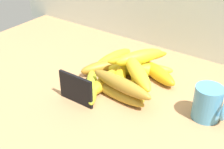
# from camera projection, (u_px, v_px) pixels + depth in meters

# --- Properties ---
(counter_top) EXTENTS (1.10, 0.76, 0.03)m
(counter_top) POSITION_uv_depth(u_px,v_px,m) (82.00, 92.00, 0.91)
(counter_top) COLOR #AC7E53
(counter_top) RESTS_ON ground
(chalkboard_sign) EXTENTS (0.11, 0.02, 0.08)m
(chalkboard_sign) POSITION_uv_depth(u_px,v_px,m) (76.00, 90.00, 0.82)
(chalkboard_sign) COLOR black
(chalkboard_sign) RESTS_ON counter_top
(coffee_mug) EXTENTS (0.09, 0.07, 0.09)m
(coffee_mug) POSITION_uv_depth(u_px,v_px,m) (209.00, 103.00, 0.76)
(coffee_mug) COLOR #4B92BA
(coffee_mug) RESTS_ON counter_top
(banana_0) EXTENTS (0.11, 0.16, 0.04)m
(banana_0) POSITION_uv_depth(u_px,v_px,m) (105.00, 67.00, 0.97)
(banana_0) COLOR #A87722
(banana_0) RESTS_ON counter_top
(banana_1) EXTENTS (0.20, 0.14, 0.04)m
(banana_1) POSITION_uv_depth(u_px,v_px,m) (140.00, 69.00, 0.96)
(banana_1) COLOR yellow
(banana_1) RESTS_ON counter_top
(banana_2) EXTENTS (0.14, 0.16, 0.03)m
(banana_2) POSITION_uv_depth(u_px,v_px,m) (92.00, 86.00, 0.88)
(banana_2) COLOR #A8BB29
(banana_2) RESTS_ON counter_top
(banana_3) EXTENTS (0.06, 0.16, 0.04)m
(banana_3) POSITION_uv_depth(u_px,v_px,m) (104.00, 82.00, 0.90)
(banana_3) COLOR gold
(banana_3) RESTS_ON counter_top
(banana_4) EXTENTS (0.06, 0.18, 0.04)m
(banana_4) POSITION_uv_depth(u_px,v_px,m) (113.00, 59.00, 1.02)
(banana_4) COLOR yellow
(banana_4) RESTS_ON counter_top
(banana_5) EXTENTS (0.15, 0.18, 0.04)m
(banana_5) POSITION_uv_depth(u_px,v_px,m) (138.00, 83.00, 0.89)
(banana_5) COLOR gold
(banana_5) RESTS_ON counter_top
(banana_6) EXTENTS (0.13, 0.19, 0.04)m
(banana_6) POSITION_uv_depth(u_px,v_px,m) (120.00, 78.00, 0.92)
(banana_6) COLOR yellow
(banana_6) RESTS_ON counter_top
(banana_7) EXTENTS (0.18, 0.05, 0.03)m
(banana_7) POSITION_uv_depth(u_px,v_px,m) (118.00, 94.00, 0.85)
(banana_7) COLOR #B38C27
(banana_7) RESTS_ON counter_top
(banana_8) EXTENTS (0.16, 0.10, 0.04)m
(banana_8) POSITION_uv_depth(u_px,v_px,m) (158.00, 73.00, 0.94)
(banana_8) COLOR gold
(banana_8) RESTS_ON counter_top
(banana_9) EXTENTS (0.20, 0.07, 0.04)m
(banana_9) POSITION_uv_depth(u_px,v_px,m) (121.00, 84.00, 0.82)
(banana_9) COLOR olive
(banana_9) RESTS_ON banana_7
(banana_10) EXTENTS (0.15, 0.18, 0.03)m
(banana_10) POSITION_uv_depth(u_px,v_px,m) (138.00, 58.00, 0.95)
(banana_10) COLOR gold
(banana_10) RESTS_ON banana_1
(banana_11) EXTENTS (0.11, 0.16, 0.04)m
(banana_11) POSITION_uv_depth(u_px,v_px,m) (140.00, 57.00, 0.94)
(banana_11) COLOR yellow
(banana_11) RESTS_ON banana_1
(banana_12) EXTENTS (0.18, 0.16, 0.04)m
(banana_12) POSITION_uv_depth(u_px,v_px,m) (137.00, 72.00, 0.86)
(banana_12) COLOR yellow
(banana_12) RESTS_ON banana_5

